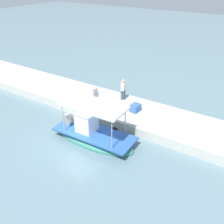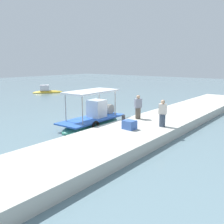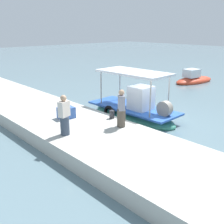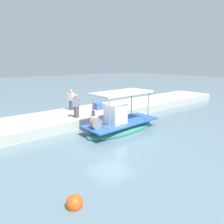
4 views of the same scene
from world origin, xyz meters
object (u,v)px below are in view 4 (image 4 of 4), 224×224
object	(u,v)px
fisherman_near_bollard	(71,101)
marker_buoy	(74,203)
mooring_bollard	(93,113)
fisherman_by_crate	(76,107)
cargo_crate	(98,106)
main_fishing_boat	(120,124)

from	to	relation	value
fisherman_near_bollard	marker_buoy	world-z (taller)	fisherman_near_bollard
mooring_bollard	marker_buoy	xyz separation A→B (m)	(5.45, 6.90, -0.75)
fisherman_by_crate	cargo_crate	distance (m)	2.97
mooring_bollard	cargo_crate	xyz separation A→B (m)	(-1.57, -1.60, 0.07)
main_fishing_boat	mooring_bollard	distance (m)	2.42
fisherman_near_bollard	mooring_bollard	distance (m)	2.91
mooring_bollard	marker_buoy	size ratio (longest dim) A/B	0.73
fisherman_near_bollard	mooring_bollard	size ratio (longest dim) A/B	4.26
fisherman_near_bollard	cargo_crate	distance (m)	2.25
fisherman_by_crate	cargo_crate	xyz separation A→B (m)	(-2.69, -1.14, -0.50)
cargo_crate	marker_buoy	size ratio (longest dim) A/B	1.37
cargo_crate	fisherman_by_crate	bearing A→B (deg)	22.94
main_fishing_boat	fisherman_by_crate	distance (m)	3.42
main_fishing_boat	mooring_bollard	xyz separation A→B (m)	(0.64, -2.29, 0.41)
main_fishing_boat	fisherman_near_bollard	xyz separation A→B (m)	(0.87, -5.14, 0.98)
mooring_bollard	marker_buoy	distance (m)	8.82
marker_buoy	fisherman_by_crate	bearing A→B (deg)	-120.44
marker_buoy	main_fishing_boat	bearing A→B (deg)	-142.92
main_fishing_boat	fisherman_near_bollard	distance (m)	5.31
fisherman_by_crate	marker_buoy	bearing A→B (deg)	59.56
fisherman_near_bollard	marker_buoy	xyz separation A→B (m)	(5.22, 9.75, -1.32)
mooring_bollard	cargo_crate	bearing A→B (deg)	-134.42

